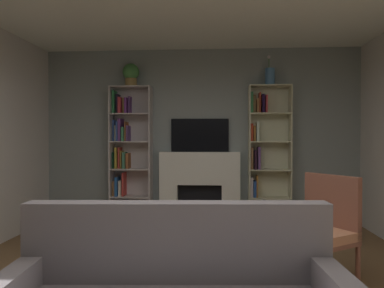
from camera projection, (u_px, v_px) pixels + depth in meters
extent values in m
cube|color=gray|center=(200.00, 136.00, 5.98)|extent=(5.14, 0.06, 2.79)
cube|color=white|center=(169.00, 204.00, 5.90)|extent=(0.28, 0.20, 0.63)
cube|color=white|center=(231.00, 205.00, 5.83)|extent=(0.28, 0.20, 0.63)
cube|color=white|center=(200.00, 168.00, 5.85)|extent=(1.27, 0.20, 0.52)
cube|color=black|center=(200.00, 204.00, 5.92)|extent=(0.70, 0.08, 0.63)
cube|color=#565947|center=(199.00, 227.00, 5.62)|extent=(1.37, 0.30, 0.03)
cube|color=black|center=(200.00, 135.00, 5.92)|extent=(0.92, 0.06, 0.53)
cube|color=beige|center=(112.00, 155.00, 5.90)|extent=(0.02, 0.30, 2.18)
cube|color=beige|center=(151.00, 155.00, 5.85)|extent=(0.02, 0.30, 2.18)
cube|color=beige|center=(133.00, 155.00, 6.02)|extent=(0.65, 0.02, 2.18)
cube|color=beige|center=(131.00, 223.00, 5.89)|extent=(0.61, 0.30, 0.02)
cube|color=olive|center=(115.00, 213.00, 5.95)|extent=(0.02, 0.18, 0.27)
cube|color=olive|center=(117.00, 213.00, 5.94)|extent=(0.04, 0.20, 0.28)
cube|color=#323B9A|center=(120.00, 212.00, 5.95)|extent=(0.04, 0.17, 0.32)
cube|color=olive|center=(123.00, 215.00, 5.94)|extent=(0.04, 0.19, 0.23)
cube|color=black|center=(126.00, 212.00, 5.93)|extent=(0.02, 0.21, 0.31)
cube|color=beige|center=(131.00, 196.00, 5.89)|extent=(0.61, 0.30, 0.02)
cube|color=brown|center=(115.00, 188.00, 5.93)|extent=(0.04, 0.21, 0.23)
cube|color=#205095|center=(118.00, 186.00, 5.91)|extent=(0.04, 0.25, 0.30)
cube|color=beige|center=(121.00, 188.00, 5.92)|extent=(0.04, 0.22, 0.24)
cube|color=#BD3834|center=(124.00, 184.00, 5.91)|extent=(0.02, 0.23, 0.37)
cube|color=beige|center=(131.00, 169.00, 5.88)|extent=(0.61, 0.30, 0.02)
cube|color=black|center=(114.00, 160.00, 5.93)|extent=(0.03, 0.19, 0.26)
cube|color=#A68B2F|center=(117.00, 158.00, 5.94)|extent=(0.04, 0.18, 0.33)
cube|color=#AC372F|center=(120.00, 158.00, 5.93)|extent=(0.03, 0.18, 0.34)
cube|color=olive|center=(122.00, 159.00, 5.94)|extent=(0.02, 0.17, 0.28)
cube|color=#3A6C51|center=(125.00, 160.00, 5.92)|extent=(0.04, 0.20, 0.26)
cube|color=brown|center=(128.00, 161.00, 5.92)|extent=(0.04, 0.19, 0.24)
cube|color=beige|center=(131.00, 142.00, 5.87)|extent=(0.61, 0.30, 0.02)
cube|color=#304B90|center=(115.00, 131.00, 5.94)|extent=(0.03, 0.17, 0.33)
cube|color=beige|center=(117.00, 133.00, 5.92)|extent=(0.02, 0.20, 0.25)
cube|color=#2E4789|center=(118.00, 131.00, 5.90)|extent=(0.03, 0.24, 0.31)
cube|color=#5D2F70|center=(121.00, 130.00, 5.89)|extent=(0.04, 0.25, 0.35)
cube|color=#36784E|center=(124.00, 134.00, 5.89)|extent=(0.04, 0.25, 0.22)
cube|color=brown|center=(126.00, 131.00, 5.91)|extent=(0.02, 0.20, 0.31)
cube|color=#5D3C74|center=(128.00, 133.00, 5.90)|extent=(0.03, 0.21, 0.24)
cube|color=beige|center=(131.00, 114.00, 5.86)|extent=(0.61, 0.30, 0.02)
cube|color=#286D3C|center=(115.00, 102.00, 5.92)|extent=(0.04, 0.20, 0.36)
cube|color=black|center=(118.00, 104.00, 5.92)|extent=(0.03, 0.18, 0.31)
cube|color=#B32F37|center=(121.00, 106.00, 5.89)|extent=(0.04, 0.23, 0.25)
cube|color=olive|center=(124.00, 106.00, 5.92)|extent=(0.03, 0.17, 0.25)
cube|color=#582770|center=(127.00, 106.00, 5.88)|extent=(0.03, 0.24, 0.25)
cube|color=#59346E|center=(130.00, 105.00, 5.91)|extent=(0.02, 0.17, 0.27)
cube|color=beige|center=(131.00, 87.00, 5.86)|extent=(0.61, 0.30, 0.02)
cube|color=beige|center=(249.00, 156.00, 5.76)|extent=(0.02, 0.27, 2.18)
cube|color=beige|center=(290.00, 156.00, 5.72)|extent=(0.02, 0.27, 2.18)
cube|color=beige|center=(268.00, 155.00, 5.87)|extent=(0.65, 0.02, 2.18)
cube|color=beige|center=(269.00, 225.00, 5.76)|extent=(0.61, 0.27, 0.02)
cube|color=#5D357E|center=(251.00, 216.00, 5.81)|extent=(0.02, 0.18, 0.23)
cube|color=#622A66|center=(254.00, 214.00, 5.80)|extent=(0.04, 0.17, 0.30)
cube|color=olive|center=(257.00, 215.00, 5.78)|extent=(0.02, 0.21, 0.28)
cube|color=#215392|center=(259.00, 216.00, 5.79)|extent=(0.02, 0.19, 0.25)
cube|color=#934A3E|center=(262.00, 214.00, 5.77)|extent=(0.02, 0.22, 0.31)
cube|color=black|center=(265.00, 212.00, 5.77)|extent=(0.04, 0.22, 0.38)
cube|color=beige|center=(267.00, 217.00, 5.78)|extent=(0.02, 0.19, 0.23)
cube|color=beige|center=(269.00, 198.00, 5.75)|extent=(0.61, 0.27, 0.02)
cube|color=beige|center=(251.00, 187.00, 5.79)|extent=(0.04, 0.20, 0.31)
cube|color=navy|center=(254.00, 189.00, 5.78)|extent=(0.04, 0.20, 0.25)
cube|color=#956027|center=(257.00, 186.00, 5.78)|extent=(0.02, 0.20, 0.34)
cube|color=beige|center=(270.00, 170.00, 5.74)|extent=(0.61, 0.27, 0.02)
cube|color=brown|center=(252.00, 158.00, 5.78)|extent=(0.04, 0.20, 0.34)
cube|color=black|center=(255.00, 160.00, 5.77)|extent=(0.04, 0.21, 0.29)
cube|color=#5B3A71|center=(259.00, 158.00, 5.76)|extent=(0.04, 0.21, 0.34)
cube|color=beige|center=(270.00, 142.00, 5.74)|extent=(0.61, 0.27, 0.02)
cube|color=#C13C23|center=(252.00, 132.00, 5.78)|extent=(0.04, 0.18, 0.27)
cube|color=#96632A|center=(254.00, 133.00, 5.78)|extent=(0.03, 0.17, 0.24)
cube|color=silver|center=(258.00, 132.00, 5.78)|extent=(0.04, 0.17, 0.30)
cube|color=beige|center=(270.00, 114.00, 5.73)|extent=(0.61, 0.27, 0.02)
cube|color=#337642|center=(252.00, 103.00, 5.76)|extent=(0.03, 0.20, 0.32)
cube|color=brown|center=(254.00, 104.00, 5.78)|extent=(0.04, 0.16, 0.28)
cube|color=#926033|center=(257.00, 106.00, 5.75)|extent=(0.03, 0.23, 0.22)
cube|color=#AC3722|center=(260.00, 103.00, 5.77)|extent=(0.03, 0.16, 0.32)
cube|color=black|center=(263.00, 104.00, 5.75)|extent=(0.04, 0.20, 0.29)
cube|color=#AF2C35|center=(266.00, 104.00, 5.75)|extent=(0.03, 0.20, 0.28)
cube|color=beige|center=(270.00, 86.00, 5.72)|extent=(0.61, 0.27, 0.02)
cylinder|color=olive|center=(131.00, 83.00, 5.86)|extent=(0.18, 0.18, 0.13)
sphere|color=#427F3F|center=(131.00, 72.00, 5.86)|extent=(0.26, 0.26, 0.26)
cylinder|color=teal|center=(270.00, 77.00, 5.71)|extent=(0.15, 0.15, 0.26)
cylinder|color=#4C7F3F|center=(269.00, 63.00, 5.70)|extent=(0.01, 0.01, 0.18)
sphere|color=silver|center=(269.00, 57.00, 5.70)|extent=(0.05, 0.05, 0.05)
cylinder|color=#4C7F3F|center=(269.00, 63.00, 5.73)|extent=(0.01, 0.01, 0.17)
sphere|color=silver|center=(269.00, 58.00, 5.73)|extent=(0.04, 0.04, 0.04)
cube|color=slate|center=(177.00, 241.00, 2.42)|extent=(1.98, 0.29, 0.51)
cylinder|color=brown|center=(358.00, 266.00, 3.29)|extent=(0.04, 0.04, 0.45)
cylinder|color=brown|center=(309.00, 250.00, 3.77)|extent=(0.04, 0.04, 0.45)
cylinder|color=brown|center=(316.00, 278.00, 3.01)|extent=(0.04, 0.04, 0.45)
cylinder|color=brown|center=(268.00, 258.00, 3.50)|extent=(0.04, 0.04, 0.45)
cube|color=#BA7854|center=(312.00, 233.00, 3.39)|extent=(0.83, 0.83, 0.08)
cube|color=brown|center=(312.00, 240.00, 3.39)|extent=(0.83, 0.83, 0.04)
cube|color=brown|center=(331.00, 204.00, 3.52)|extent=(0.39, 0.54, 0.57)
cube|color=brown|center=(186.00, 263.00, 2.85)|extent=(0.71, 0.45, 0.04)
cylinder|color=brown|center=(149.00, 279.00, 3.07)|extent=(0.05, 0.05, 0.38)
cylinder|color=brown|center=(229.00, 282.00, 3.03)|extent=(0.05, 0.05, 0.38)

